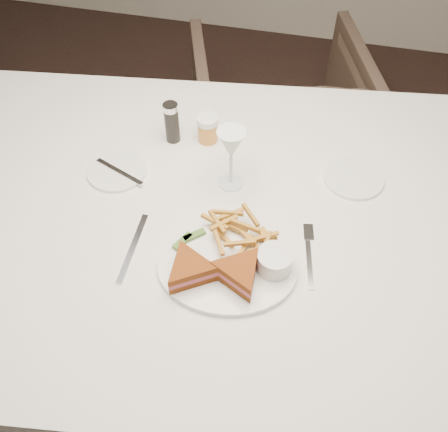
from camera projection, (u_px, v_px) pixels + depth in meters
ground at (90, 409)px, 1.68m from camera, size 5.00×5.00×0.00m
table at (228, 292)px, 1.54m from camera, size 1.78×1.31×0.75m
chair_far at (278, 113)px, 2.12m from camera, size 0.86×0.84×0.71m
table_setting at (227, 224)px, 1.18m from camera, size 0.78×0.60×0.18m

